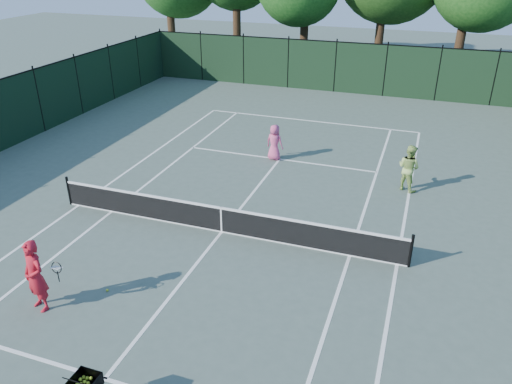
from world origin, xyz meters
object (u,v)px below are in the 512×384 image
(player_green, at_px, (409,168))
(loose_ball_midcourt, at_px, (107,290))
(ball_hopper, at_px, (85,384))
(player_pink, at_px, (275,142))
(coach, at_px, (35,276))

(player_green, xyz_separation_m, loose_ball_midcourt, (-7.02, -9.00, -0.85))
(ball_hopper, relative_size, loose_ball_midcourt, 14.07)
(player_pink, relative_size, ball_hopper, 1.60)
(ball_hopper, bearing_deg, coach, 156.61)
(player_pink, xyz_separation_m, loose_ball_midcourt, (-1.47, -10.16, -0.73))
(coach, relative_size, ball_hopper, 2.03)
(coach, bearing_deg, loose_ball_midcourt, 61.12)
(coach, bearing_deg, player_pink, 94.61)
(player_pink, bearing_deg, coach, 87.47)
(player_pink, height_order, ball_hopper, player_pink)
(player_pink, bearing_deg, loose_ball_midcourt, 92.46)
(player_pink, height_order, player_green, player_green)
(player_green, bearing_deg, coach, 82.10)
(coach, xyz_separation_m, ball_hopper, (3.12, -2.30, -0.17))
(coach, relative_size, player_pink, 1.27)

